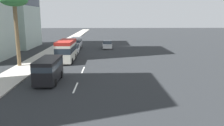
{
  "coord_description": "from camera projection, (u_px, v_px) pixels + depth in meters",
  "views": [
    {
      "loc": [
        -5.19,
        -2.87,
        6.45
      ],
      "look_at": [
        16.8,
        -3.46,
        1.93
      ],
      "focal_mm": 35.99,
      "sensor_mm": 36.0,
      "label": 1
    }
  ],
  "objects": [
    {
      "name": "lane_stripe_mid",
      "position": [
        75.0,
        88.0,
        20.88
      ],
      "size": [
        3.2,
        0.16,
        0.01
      ],
      "primitive_type": "cube",
      "color": "silver",
      "rests_on": "ground_plane"
    },
    {
      "name": "van_lead",
      "position": [
        49.0,
        69.0,
        22.46
      ],
      "size": [
        5.06,
        2.07,
        2.39
      ],
      "rotation": [
        0.0,
        0.0,
        3.14
      ],
      "color": "black",
      "rests_on": "ground_plane"
    },
    {
      "name": "sidewalk_right",
      "position": [
        44.0,
        56.0,
        36.94
      ],
      "size": [
        162.0,
        3.46,
        0.15
      ],
      "primitive_type": "cube",
      "color": "#B2ADA3",
      "rests_on": "ground_plane"
    },
    {
      "name": "palm_tree",
      "position": [
        14.0,
        4.0,
        28.09
      ],
      "size": [
        3.33,
        3.33,
        9.08
      ],
      "color": "brown",
      "rests_on": "sidewalk_right"
    },
    {
      "name": "minibus_fifth",
      "position": [
        66.0,
        50.0,
        32.81
      ],
      "size": [
        6.39,
        2.31,
        3.13
      ],
      "rotation": [
        0.0,
        0.0,
        3.14
      ],
      "color": "silver",
      "rests_on": "ground_plane"
    },
    {
      "name": "car_second",
      "position": [
        73.0,
        50.0,
        39.72
      ],
      "size": [
        4.68,
        1.92,
        1.64
      ],
      "rotation": [
        0.0,
        0.0,
        3.14
      ],
      "color": "white",
      "rests_on": "ground_plane"
    },
    {
      "name": "ground_plane",
      "position": [
        89.0,
        57.0,
        37.15
      ],
      "size": [
        198.0,
        198.0,
        0.0
      ],
      "primitive_type": "plane",
      "color": "#26282B"
    },
    {
      "name": "lane_stripe_far",
      "position": [
        83.0,
        70.0,
        27.86
      ],
      "size": [
        3.2,
        0.16,
        0.01
      ],
      "primitive_type": "cube",
      "color": "silver",
      "rests_on": "ground_plane"
    },
    {
      "name": "van_fourth",
      "position": [
        76.0,
        42.0,
        46.25
      ],
      "size": [
        4.63,
        2.05,
        2.29
      ],
      "rotation": [
        0.0,
        0.0,
        3.14
      ],
      "color": "silver",
      "rests_on": "ground_plane"
    },
    {
      "name": "car_third",
      "position": [
        107.0,
        45.0,
        46.8
      ],
      "size": [
        4.21,
        1.96,
        1.68
      ],
      "color": "white",
      "rests_on": "ground_plane"
    }
  ]
}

